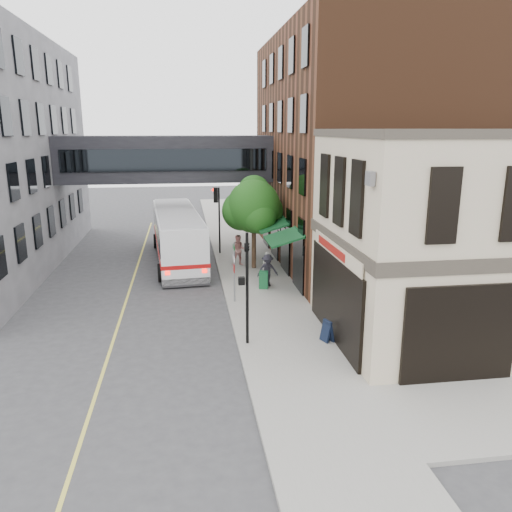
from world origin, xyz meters
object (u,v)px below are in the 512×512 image
object	(u,v)px
pedestrian_a	(267,264)
pedestrian_b	(239,250)
newspaper_box	(264,280)
bus	(177,234)
pedestrian_c	(267,270)
sandwich_board	(327,331)

from	to	relation	value
pedestrian_a	pedestrian_b	size ratio (longest dim) A/B	0.78
newspaper_box	pedestrian_a	bearing A→B (deg)	89.33
bus	newspaper_box	size ratio (longest dim) A/B	13.17
pedestrian_c	pedestrian_b	bearing A→B (deg)	96.61
pedestrian_c	pedestrian_a	bearing A→B (deg)	74.44
pedestrian_a	pedestrian_b	world-z (taller)	pedestrian_b
pedestrian_b	pedestrian_c	bearing A→B (deg)	-75.47
bus	pedestrian_b	bearing A→B (deg)	-29.91
pedestrian_a	pedestrian_c	distance (m)	1.68
pedestrian_b	newspaper_box	world-z (taller)	pedestrian_b
pedestrian_a	newspaper_box	world-z (taller)	pedestrian_a
bus	sandwich_board	bearing A→B (deg)	-66.91
bus	pedestrian_c	world-z (taller)	bus
pedestrian_a	pedestrian_c	bearing A→B (deg)	-83.36
pedestrian_a	pedestrian_b	distance (m)	3.10
bus	pedestrian_a	bearing A→B (deg)	-44.33
pedestrian_b	newspaper_box	size ratio (longest dim) A/B	2.08
bus	sandwich_board	world-z (taller)	bus
pedestrian_a	sandwich_board	size ratio (longest dim) A/B	1.71
newspaper_box	bus	bearing A→B (deg)	137.30
pedestrian_b	sandwich_board	size ratio (longest dim) A/B	2.19
sandwich_board	newspaper_box	bearing A→B (deg)	80.69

